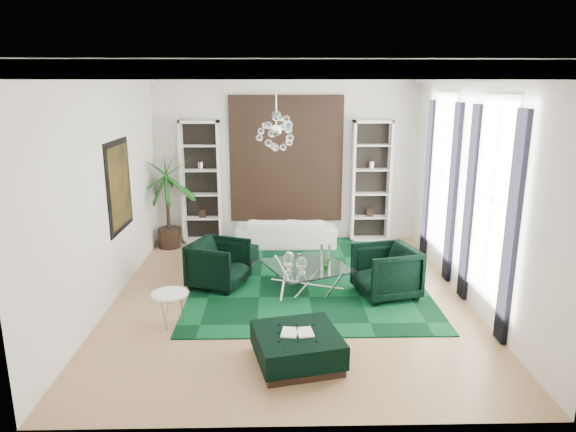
{
  "coord_description": "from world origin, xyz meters",
  "views": [
    {
      "loc": [
        -0.22,
        -8.28,
        3.57
      ],
      "look_at": [
        -0.03,
        0.5,
        1.31
      ],
      "focal_mm": 32.0,
      "sensor_mm": 36.0,
      "label": 1
    }
  ],
  "objects_px": {
    "ottoman_side": "(230,258)",
    "side_table": "(171,310)",
    "ottoman_front": "(297,348)",
    "sofa": "(286,232)",
    "armchair_right": "(386,272)",
    "armchair_left": "(219,264)",
    "coffee_table": "(307,277)",
    "palm": "(167,189)"
  },
  "relations": [
    {
      "from": "armchair_right",
      "to": "palm",
      "type": "height_order",
      "value": "palm"
    },
    {
      "from": "sofa",
      "to": "armchair_right",
      "type": "xyz_separation_m",
      "value": [
        1.66,
        -2.94,
        0.12
      ]
    },
    {
      "from": "coffee_table",
      "to": "armchair_right",
      "type": "bearing_deg",
      "value": -14.57
    },
    {
      "from": "armchair_left",
      "to": "ottoman_front",
      "type": "xyz_separation_m",
      "value": [
        1.31,
        -2.68,
        -0.22
      ]
    },
    {
      "from": "armchair_right",
      "to": "ottoman_front",
      "type": "bearing_deg",
      "value": -50.38
    },
    {
      "from": "sofa",
      "to": "ottoman_side",
      "type": "xyz_separation_m",
      "value": [
        -1.16,
        -1.41,
        -0.13
      ]
    },
    {
      "from": "ottoman_front",
      "to": "sofa",
      "type": "bearing_deg",
      "value": 90.55
    },
    {
      "from": "armchair_right",
      "to": "side_table",
      "type": "height_order",
      "value": "armchair_right"
    },
    {
      "from": "sofa",
      "to": "armchair_right",
      "type": "distance_m",
      "value": 3.38
    },
    {
      "from": "sofa",
      "to": "palm",
      "type": "bearing_deg",
      "value": 2.54
    },
    {
      "from": "sofa",
      "to": "ottoman_front",
      "type": "height_order",
      "value": "sofa"
    },
    {
      "from": "ottoman_front",
      "to": "side_table",
      "type": "distance_m",
      "value": 2.17
    },
    {
      "from": "sofa",
      "to": "armchair_left",
      "type": "relative_size",
      "value": 2.38
    },
    {
      "from": "ottoman_side",
      "to": "side_table",
      "type": "bearing_deg",
      "value": -104.36
    },
    {
      "from": "palm",
      "to": "coffee_table",
      "type": "bearing_deg",
      "value": -40.43
    },
    {
      "from": "sofa",
      "to": "armchair_left",
      "type": "distance_m",
      "value": 2.74
    },
    {
      "from": "armchair_right",
      "to": "ottoman_side",
      "type": "relative_size",
      "value": 1.12
    },
    {
      "from": "armchair_left",
      "to": "coffee_table",
      "type": "distance_m",
      "value": 1.61
    },
    {
      "from": "sofa",
      "to": "armchair_left",
      "type": "height_order",
      "value": "armchair_left"
    },
    {
      "from": "armchair_right",
      "to": "side_table",
      "type": "bearing_deg",
      "value": -86.62
    },
    {
      "from": "ottoman_side",
      "to": "palm",
      "type": "relative_size",
      "value": 0.33
    },
    {
      "from": "ottoman_front",
      "to": "palm",
      "type": "relative_size",
      "value": 0.4
    },
    {
      "from": "side_table",
      "to": "palm",
      "type": "relative_size",
      "value": 0.21
    },
    {
      "from": "armchair_right",
      "to": "ottoman_side",
      "type": "distance_m",
      "value": 3.22
    },
    {
      "from": "ottoman_side",
      "to": "coffee_table",
      "type": "bearing_deg",
      "value": -38.6
    },
    {
      "from": "armchair_right",
      "to": "side_table",
      "type": "xyz_separation_m",
      "value": [
        -3.49,
        -1.08,
        -0.18
      ]
    },
    {
      "from": "armchair_left",
      "to": "ottoman_front",
      "type": "distance_m",
      "value": 2.99
    },
    {
      "from": "ottoman_side",
      "to": "palm",
      "type": "distance_m",
      "value": 2.3
    },
    {
      "from": "armchair_right",
      "to": "ottoman_front",
      "type": "height_order",
      "value": "armchair_right"
    },
    {
      "from": "coffee_table",
      "to": "ottoman_front",
      "type": "distance_m",
      "value": 2.54
    },
    {
      "from": "palm",
      "to": "armchair_right",
      "type": "bearing_deg",
      "value": -33.71
    },
    {
      "from": "armchair_right",
      "to": "armchair_left",
      "type": "bearing_deg",
      "value": -113.61
    },
    {
      "from": "palm",
      "to": "side_table",
      "type": "bearing_deg",
      "value": -78.36
    },
    {
      "from": "side_table",
      "to": "sofa",
      "type": "bearing_deg",
      "value": 65.61
    },
    {
      "from": "armchair_right",
      "to": "coffee_table",
      "type": "xyz_separation_m",
      "value": [
        -1.34,
        0.35,
        -0.22
      ]
    },
    {
      "from": "armchair_right",
      "to": "coffee_table",
      "type": "distance_m",
      "value": 1.4
    },
    {
      "from": "sofa",
      "to": "ottoman_front",
      "type": "relative_size",
      "value": 2.1
    },
    {
      "from": "armchair_left",
      "to": "side_table",
      "type": "height_order",
      "value": "armchair_left"
    },
    {
      "from": "armchair_left",
      "to": "ottoman_front",
      "type": "relative_size",
      "value": 0.88
    },
    {
      "from": "palm",
      "to": "armchair_left",
      "type": "bearing_deg",
      "value": -59.84
    },
    {
      "from": "armchair_right",
      "to": "palm",
      "type": "distance_m",
      "value": 5.24
    },
    {
      "from": "armchair_right",
      "to": "palm",
      "type": "relative_size",
      "value": 0.37
    }
  ]
}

